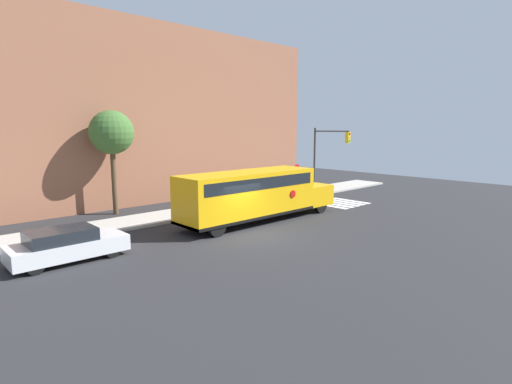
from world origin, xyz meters
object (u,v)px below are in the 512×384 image
school_bus (255,193)px  traffic_light (325,152)px  parked_car (67,245)px  stop_sign (297,176)px  tree_near_sidewalk (112,133)px

school_bus → traffic_light: 10.23m
traffic_light → parked_car: bearing=-173.6°
parked_car → stop_sign: 18.39m
parked_car → stop_sign: size_ratio=1.68×
parked_car → stop_sign: stop_sign is taller
parked_car → traffic_light: traffic_light is taller
traffic_light → tree_near_sidewalk: size_ratio=0.84×
school_bus → traffic_light: traffic_light is taller
tree_near_sidewalk → stop_sign: bearing=-18.0°
parked_car → school_bus: bearing=-0.7°
parked_car → stop_sign: bearing=10.5°
school_bus → stop_sign: (7.68, 3.48, 0.02)m
school_bus → tree_near_sidewalk: bearing=123.2°
school_bus → tree_near_sidewalk: size_ratio=1.66×
parked_car → traffic_light: 20.48m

